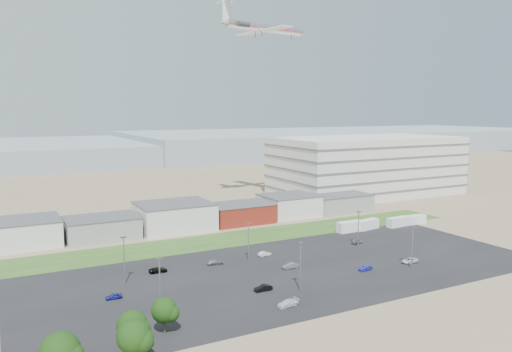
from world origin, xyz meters
TOP-DOWN VIEW (x-y plane):
  - ground at (0.00, 0.00)m, footprint 700.00×700.00m
  - parking_lot at (5.00, 20.00)m, footprint 120.00×50.00m
  - grass_strip at (0.00, 52.00)m, footprint 160.00×16.00m
  - hills_backdrop at (40.00, 315.00)m, footprint 700.00×200.00m
  - building_row at (-17.00, 71.00)m, footprint 170.00×20.00m
  - parking_garage at (90.00, 95.00)m, footprint 80.00×40.00m
  - box_trailer_a at (39.81, 42.94)m, footprint 8.42×2.69m
  - box_trailer_b at (46.81, 43.00)m, footprint 8.31×3.83m
  - box_trailer_c at (57.54, 41.35)m, footprint 8.03×3.08m
  - box_trailer_d at (65.05, 41.45)m, footprint 7.68×2.71m
  - tree_mid at (-38.01, -6.39)m, footprint 5.24×5.24m
  - tree_right at (-37.22, -2.50)m, footprint 5.05×5.05m
  - tree_near at (-30.90, 1.99)m, footprint 4.55×4.55m
  - lightpole_front_l at (-29.18, 9.83)m, footprint 1.22×0.51m
  - lightpole_front_m at (-0.51, 8.02)m, footprint 1.18×0.49m
  - lightpole_front_r at (30.69, 8.54)m, footprint 1.13×0.47m
  - lightpole_back_l at (-31.16, 28.66)m, footprint 1.20×0.50m
  - lightpole_back_m at (-0.88, 30.61)m, footprint 1.13×0.47m
  - lightpole_back_r at (31.43, 28.87)m, footprint 1.13×0.47m
  - airliner at (40.96, 98.96)m, footprint 47.78×36.43m
  - parked_car_0 at (32.95, 11.31)m, footprint 4.42×2.09m
  - parked_car_1 at (19.75, 11.87)m, footprint 3.57×1.54m
  - parked_car_3 at (-7.04, 2.11)m, footprint 4.54×2.26m
  - parked_car_4 at (-7.27, 11.33)m, footprint 3.83×1.37m
  - parked_car_5 at (-35.10, 21.07)m, footprint 3.26×1.45m
  - parked_car_6 at (-8.93, 32.12)m, footprint 4.17×2.04m
  - parked_car_7 at (5.30, 21.13)m, footprint 4.00×1.63m
  - parked_car_8 at (33.05, 31.11)m, footprint 3.59×1.68m
  - parked_car_9 at (-22.75, 32.70)m, footprint 4.30×2.11m
  - parked_car_10 at (-35.28, 2.68)m, footprint 4.29×2.09m
  - parked_car_11 at (4.87, 32.79)m, footprint 3.59×1.55m

SIDE VIEW (x-z plane):
  - ground at x=0.00m, z-range 0.00..0.00m
  - parking_lot at x=5.00m, z-range 0.00..0.01m
  - grass_strip at x=0.00m, z-range 0.00..0.02m
  - parked_car_5 at x=-35.10m, z-range 0.00..1.09m
  - parked_car_1 at x=19.75m, z-range 0.00..1.14m
  - parked_car_11 at x=4.87m, z-range 0.00..1.15m
  - parked_car_6 at x=-8.93m, z-range 0.00..1.17m
  - parked_car_9 at x=-22.75m, z-range 0.00..1.17m
  - parked_car_8 at x=33.05m, z-range 0.00..1.19m
  - parked_car_10 at x=-35.28m, z-range 0.00..1.20m
  - parked_car_0 at x=32.95m, z-range 0.00..1.22m
  - parked_car_4 at x=-7.27m, z-range 0.00..1.26m
  - parked_car_3 at x=-7.04m, z-range 0.00..1.27m
  - parked_car_7 at x=5.30m, z-range 0.00..1.29m
  - box_trailer_d at x=65.05m, z-range 0.00..2.84m
  - box_trailer_c at x=57.54m, z-range 0.00..2.95m
  - box_trailer_b at x=46.81m, z-range 0.00..3.00m
  - box_trailer_a at x=39.81m, z-range 0.00..3.15m
  - tree_near at x=-30.90m, z-range 0.00..6.83m
  - tree_right at x=-37.22m, z-range 0.00..7.57m
  - tree_mid at x=-38.01m, z-range 0.00..7.86m
  - building_row at x=-17.00m, z-range 0.00..8.00m
  - hills_backdrop at x=40.00m, z-range 0.00..9.00m
  - lightpole_back_m at x=-0.88m, z-range 0.00..9.58m
  - lightpole_back_r at x=31.43m, z-range 0.00..9.63m
  - lightpole_front_r at x=30.69m, z-range 0.00..9.63m
  - lightpole_front_m at x=-0.51m, z-range 0.00..10.06m
  - lightpole_back_l at x=-31.16m, z-range 0.00..10.21m
  - lightpole_front_l at x=-29.18m, z-range 0.00..10.36m
  - parking_garage at x=90.00m, z-range 0.00..25.00m
  - airliner at x=40.96m, z-range 61.44..74.28m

